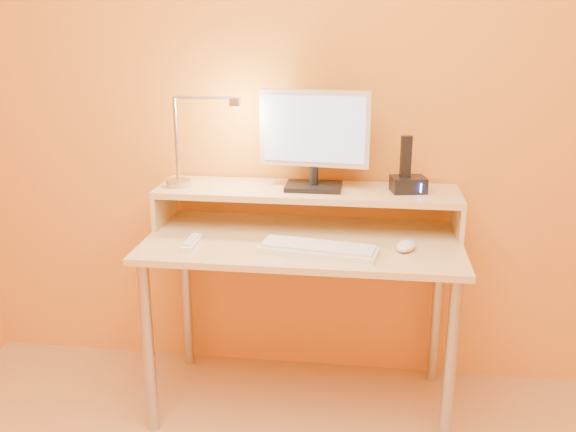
# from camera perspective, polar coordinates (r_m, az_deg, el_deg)

# --- Properties ---
(wall_back) EXTENTS (3.00, 0.04, 2.50)m
(wall_back) POSITION_cam_1_polar(r_m,az_deg,el_deg) (2.61, 2.22, 11.35)
(wall_back) COLOR orange
(wall_back) RESTS_ON floor
(desk_leg_fl) EXTENTS (0.04, 0.04, 0.69)m
(desk_leg_fl) POSITION_cam_1_polar(r_m,az_deg,el_deg) (2.46, -12.51, -11.62)
(desk_leg_fl) COLOR #ACACB3
(desk_leg_fl) RESTS_ON floor
(desk_leg_fr) EXTENTS (0.04, 0.04, 0.69)m
(desk_leg_fr) POSITION_cam_1_polar(r_m,az_deg,el_deg) (2.35, 14.43, -13.26)
(desk_leg_fr) COLOR #ACACB3
(desk_leg_fr) RESTS_ON floor
(desk_leg_bl) EXTENTS (0.04, 0.04, 0.69)m
(desk_leg_bl) POSITION_cam_1_polar(r_m,az_deg,el_deg) (2.88, -9.16, -6.94)
(desk_leg_bl) COLOR #ACACB3
(desk_leg_bl) RESTS_ON floor
(desk_leg_br) EXTENTS (0.04, 0.04, 0.69)m
(desk_leg_br) POSITION_cam_1_polar(r_m,az_deg,el_deg) (2.79, 13.31, -8.07)
(desk_leg_br) COLOR #ACACB3
(desk_leg_br) RESTS_ON floor
(desk_lower) EXTENTS (1.20, 0.60, 0.02)m
(desk_lower) POSITION_cam_1_polar(r_m,az_deg,el_deg) (2.41, 1.35, -2.36)
(desk_lower) COLOR #E5B884
(desk_lower) RESTS_ON floor
(shelf_riser_left) EXTENTS (0.02, 0.30, 0.14)m
(shelf_riser_left) POSITION_cam_1_polar(r_m,az_deg,el_deg) (2.65, -11.07, 0.96)
(shelf_riser_left) COLOR #E5B884
(shelf_riser_left) RESTS_ON desk_lower
(shelf_riser_right) EXTENTS (0.02, 0.30, 0.14)m
(shelf_riser_right) POSITION_cam_1_polar(r_m,az_deg,el_deg) (2.54, 15.10, -0.04)
(shelf_riser_right) COLOR #E5B884
(shelf_riser_right) RESTS_ON desk_lower
(desk_shelf) EXTENTS (1.20, 0.30, 0.02)m
(desk_shelf) POSITION_cam_1_polar(r_m,az_deg,el_deg) (2.51, 1.75, 2.23)
(desk_shelf) COLOR #E5B884
(desk_shelf) RESTS_ON desk_lower
(monitor_foot) EXTENTS (0.22, 0.16, 0.02)m
(monitor_foot) POSITION_cam_1_polar(r_m,az_deg,el_deg) (2.50, 2.34, 2.69)
(monitor_foot) COLOR black
(monitor_foot) RESTS_ON desk_shelf
(monitor_neck) EXTENTS (0.04, 0.04, 0.07)m
(monitor_neck) POSITION_cam_1_polar(r_m,az_deg,el_deg) (2.49, 2.35, 3.67)
(monitor_neck) COLOR black
(monitor_neck) RESTS_ON monitor_foot
(monitor_panel) EXTENTS (0.43, 0.08, 0.30)m
(monitor_panel) POSITION_cam_1_polar(r_m,az_deg,el_deg) (2.46, 2.42, 7.91)
(monitor_panel) COLOR silver
(monitor_panel) RESTS_ON monitor_neck
(monitor_back) EXTENTS (0.39, 0.05, 0.25)m
(monitor_back) POSITION_cam_1_polar(r_m,az_deg,el_deg) (2.49, 2.47, 7.99)
(monitor_back) COLOR black
(monitor_back) RESTS_ON monitor_panel
(monitor_screen) EXTENTS (0.39, 0.04, 0.26)m
(monitor_screen) POSITION_cam_1_polar(r_m,az_deg,el_deg) (2.44, 2.38, 7.84)
(monitor_screen) COLOR #9CB0DA
(monitor_screen) RESTS_ON monitor_panel
(lamp_base) EXTENTS (0.10, 0.10, 0.02)m
(lamp_base) POSITION_cam_1_polar(r_m,az_deg,el_deg) (2.58, -9.87, 2.96)
(lamp_base) COLOR #ACACB3
(lamp_base) RESTS_ON desk_shelf
(lamp_post) EXTENTS (0.01, 0.01, 0.33)m
(lamp_post) POSITION_cam_1_polar(r_m,az_deg,el_deg) (2.54, -10.08, 6.84)
(lamp_post) COLOR #ACACB3
(lamp_post) RESTS_ON lamp_base
(lamp_arm) EXTENTS (0.24, 0.01, 0.01)m
(lamp_arm) POSITION_cam_1_polar(r_m,az_deg,el_deg) (2.48, -7.59, 10.57)
(lamp_arm) COLOR #ACACB3
(lamp_arm) RESTS_ON lamp_post
(lamp_head) EXTENTS (0.04, 0.04, 0.03)m
(lamp_head) POSITION_cam_1_polar(r_m,az_deg,el_deg) (2.46, -4.83, 10.24)
(lamp_head) COLOR #ACACB3
(lamp_head) RESTS_ON lamp_arm
(lamp_bulb) EXTENTS (0.03, 0.03, 0.00)m
(lamp_bulb) POSITION_cam_1_polar(r_m,az_deg,el_deg) (2.46, -4.82, 9.87)
(lamp_bulb) COLOR #FFEAC6
(lamp_bulb) RESTS_ON lamp_head
(phone_dock) EXTENTS (0.15, 0.12, 0.06)m
(phone_dock) POSITION_cam_1_polar(r_m,az_deg,el_deg) (2.49, 10.83, 2.83)
(phone_dock) COLOR black
(phone_dock) RESTS_ON desk_shelf
(phone_handset) EXTENTS (0.04, 0.03, 0.16)m
(phone_handset) POSITION_cam_1_polar(r_m,az_deg,el_deg) (2.46, 10.62, 5.32)
(phone_handset) COLOR black
(phone_handset) RESTS_ON phone_dock
(phone_led) EXTENTS (0.01, 0.00, 0.04)m
(phone_led) POSITION_cam_1_polar(r_m,az_deg,el_deg) (2.44, 11.94, 2.49)
(phone_led) COLOR #3267FF
(phone_led) RESTS_ON phone_dock
(keyboard) EXTENTS (0.44, 0.20, 0.02)m
(keyboard) POSITION_cam_1_polar(r_m,az_deg,el_deg) (2.26, 2.75, -3.10)
(keyboard) COLOR white
(keyboard) RESTS_ON desk_lower
(mouse) EXTENTS (0.10, 0.13, 0.04)m
(mouse) POSITION_cam_1_polar(r_m,az_deg,el_deg) (2.32, 10.62, -2.65)
(mouse) COLOR white
(mouse) RESTS_ON desk_lower
(remote_control) EXTENTS (0.04, 0.16, 0.02)m
(remote_control) POSITION_cam_1_polar(r_m,az_deg,el_deg) (2.37, -8.71, -2.40)
(remote_control) COLOR white
(remote_control) RESTS_ON desk_lower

